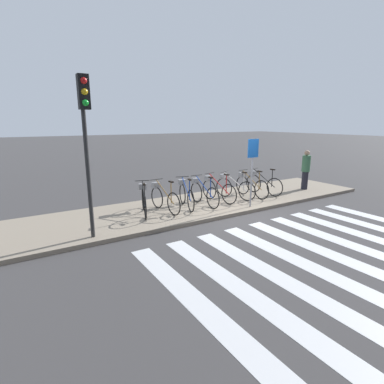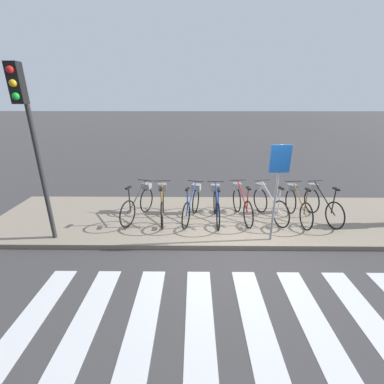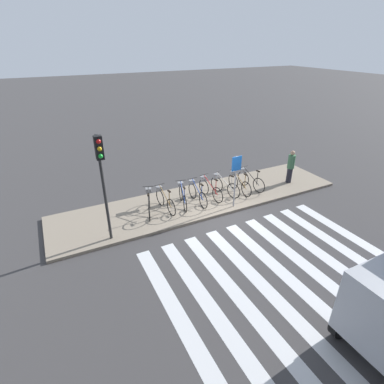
{
  "view_description": "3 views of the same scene",
  "coord_description": "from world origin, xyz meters",
  "px_view_note": "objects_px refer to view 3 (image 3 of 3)",
  "views": [
    {
      "loc": [
        -6.0,
        -6.97,
        2.95
      ],
      "look_at": [
        -0.81,
        1.39,
        0.62
      ],
      "focal_mm": 28.0,
      "sensor_mm": 36.0,
      "label": 1
    },
    {
      "loc": [
        -0.99,
        -5.09,
        3.34
      ],
      "look_at": [
        -1.05,
        0.74,
        1.16
      ],
      "focal_mm": 24.0,
      "sensor_mm": 36.0,
      "label": 2
    },
    {
      "loc": [
        -5.76,
        -8.88,
        6.51
      ],
      "look_at": [
        -0.99,
        0.61,
        1.09
      ],
      "focal_mm": 28.0,
      "sensor_mm": 36.0,
      "label": 3
    }
  ],
  "objects_px": {
    "parked_bicycle_3": "(197,193)",
    "sign_post": "(236,173)",
    "parked_bicycle_1": "(164,199)",
    "parked_bicycle_0": "(149,202)",
    "parked_bicycle_4": "(209,188)",
    "parked_bicycle_7": "(250,179)",
    "traffic_light": "(102,169)",
    "parked_bicycle_6": "(238,182)",
    "parked_bicycle_2": "(182,195)",
    "parked_bicycle_5": "(224,185)",
    "pedestrian": "(291,166)"
  },
  "relations": [
    {
      "from": "parked_bicycle_6",
      "to": "parked_bicycle_4",
      "type": "bearing_deg",
      "value": 176.59
    },
    {
      "from": "sign_post",
      "to": "parked_bicycle_3",
      "type": "bearing_deg",
      "value": 138.9
    },
    {
      "from": "parked_bicycle_5",
      "to": "traffic_light",
      "type": "relative_size",
      "value": 0.43
    },
    {
      "from": "parked_bicycle_2",
      "to": "pedestrian",
      "type": "bearing_deg",
      "value": -2.84
    },
    {
      "from": "parked_bicycle_0",
      "to": "traffic_light",
      "type": "bearing_deg",
      "value": -146.41
    },
    {
      "from": "parked_bicycle_4",
      "to": "parked_bicycle_5",
      "type": "distance_m",
      "value": 0.75
    },
    {
      "from": "parked_bicycle_2",
      "to": "pedestrian",
      "type": "relative_size",
      "value": 1.01
    },
    {
      "from": "pedestrian",
      "to": "traffic_light",
      "type": "xyz_separation_m",
      "value": [
        -9.06,
        -0.88,
        1.88
      ]
    },
    {
      "from": "parked_bicycle_5",
      "to": "parked_bicycle_6",
      "type": "height_order",
      "value": "same"
    },
    {
      "from": "parked_bicycle_2",
      "to": "parked_bicycle_5",
      "type": "bearing_deg",
      "value": 2.64
    },
    {
      "from": "parked_bicycle_1",
      "to": "parked_bicycle_5",
      "type": "bearing_deg",
      "value": 1.7
    },
    {
      "from": "parked_bicycle_5",
      "to": "parked_bicycle_7",
      "type": "relative_size",
      "value": 0.97
    },
    {
      "from": "parked_bicycle_1",
      "to": "sign_post",
      "type": "distance_m",
      "value": 3.14
    },
    {
      "from": "parked_bicycle_4",
      "to": "traffic_light",
      "type": "bearing_deg",
      "value": -165.09
    },
    {
      "from": "parked_bicycle_0",
      "to": "pedestrian",
      "type": "relative_size",
      "value": 0.99
    },
    {
      "from": "parked_bicycle_4",
      "to": "sign_post",
      "type": "distance_m",
      "value": 1.71
    },
    {
      "from": "traffic_light",
      "to": "parked_bicycle_6",
      "type": "bearing_deg",
      "value": 10.6
    },
    {
      "from": "parked_bicycle_0",
      "to": "parked_bicycle_4",
      "type": "xyz_separation_m",
      "value": [
        2.85,
        0.02,
        0.0
      ]
    },
    {
      "from": "parked_bicycle_0",
      "to": "traffic_light",
      "type": "relative_size",
      "value": 0.43
    },
    {
      "from": "parked_bicycle_3",
      "to": "sign_post",
      "type": "distance_m",
      "value": 1.96
    },
    {
      "from": "parked_bicycle_5",
      "to": "pedestrian",
      "type": "height_order",
      "value": "pedestrian"
    },
    {
      "from": "parked_bicycle_3",
      "to": "traffic_light",
      "type": "distance_m",
      "value": 4.74
    },
    {
      "from": "parked_bicycle_2",
      "to": "parked_bicycle_7",
      "type": "distance_m",
      "value": 3.56
    },
    {
      "from": "traffic_light",
      "to": "sign_post",
      "type": "distance_m",
      "value": 5.36
    },
    {
      "from": "parked_bicycle_0",
      "to": "parked_bicycle_6",
      "type": "relative_size",
      "value": 0.95
    },
    {
      "from": "parked_bicycle_7",
      "to": "traffic_light",
      "type": "bearing_deg",
      "value": -169.99
    },
    {
      "from": "parked_bicycle_5",
      "to": "parked_bicycle_6",
      "type": "xyz_separation_m",
      "value": [
        0.76,
        -0.1,
        0.0
      ]
    },
    {
      "from": "parked_bicycle_6",
      "to": "traffic_light",
      "type": "xyz_separation_m",
      "value": [
        -6.22,
        -1.16,
        2.29
      ]
    },
    {
      "from": "parked_bicycle_1",
      "to": "parked_bicycle_6",
      "type": "bearing_deg",
      "value": -0.12
    },
    {
      "from": "parked_bicycle_4",
      "to": "parked_bicycle_7",
      "type": "height_order",
      "value": "same"
    },
    {
      "from": "pedestrian",
      "to": "parked_bicycle_6",
      "type": "bearing_deg",
      "value": 174.25
    },
    {
      "from": "parked_bicycle_7",
      "to": "parked_bicycle_0",
      "type": "bearing_deg",
      "value": 179.81
    },
    {
      "from": "parked_bicycle_5",
      "to": "parked_bicycle_6",
      "type": "distance_m",
      "value": 0.76
    },
    {
      "from": "parked_bicycle_0",
      "to": "parked_bicycle_4",
      "type": "bearing_deg",
      "value": 0.38
    },
    {
      "from": "parked_bicycle_5",
      "to": "sign_post",
      "type": "bearing_deg",
      "value": -100.8
    },
    {
      "from": "parked_bicycle_1",
      "to": "parked_bicycle_6",
      "type": "height_order",
      "value": "same"
    },
    {
      "from": "parked_bicycle_1",
      "to": "parked_bicycle_5",
      "type": "distance_m",
      "value": 2.95
    },
    {
      "from": "parked_bicycle_1",
      "to": "parked_bicycle_3",
      "type": "bearing_deg",
      "value": -2.02
    },
    {
      "from": "parked_bicycle_2",
      "to": "parked_bicycle_4",
      "type": "bearing_deg",
      "value": 3.84
    },
    {
      "from": "sign_post",
      "to": "parked_bicycle_0",
      "type": "bearing_deg",
      "value": 160.57
    },
    {
      "from": "parked_bicycle_2",
      "to": "parked_bicycle_6",
      "type": "bearing_deg",
      "value": 0.05
    },
    {
      "from": "parked_bicycle_0",
      "to": "sign_post",
      "type": "xyz_separation_m",
      "value": [
        3.37,
        -1.19,
        1.09
      ]
    },
    {
      "from": "parked_bicycle_3",
      "to": "sign_post",
      "type": "relative_size",
      "value": 0.76
    },
    {
      "from": "parked_bicycle_5",
      "to": "parked_bicycle_7",
      "type": "xyz_separation_m",
      "value": [
        1.44,
        -0.04,
        0.0
      ]
    },
    {
      "from": "parked_bicycle_3",
      "to": "parked_bicycle_1",
      "type": "bearing_deg",
      "value": 177.98
    },
    {
      "from": "parked_bicycle_3",
      "to": "parked_bicycle_7",
      "type": "distance_m",
      "value": 2.9
    },
    {
      "from": "traffic_light",
      "to": "parked_bicycle_5",
      "type": "bearing_deg",
      "value": 12.99
    },
    {
      "from": "parked_bicycle_1",
      "to": "traffic_light",
      "type": "height_order",
      "value": "traffic_light"
    },
    {
      "from": "parked_bicycle_6",
      "to": "parked_bicycle_7",
      "type": "bearing_deg",
      "value": 4.55
    },
    {
      "from": "parked_bicycle_3",
      "to": "traffic_light",
      "type": "bearing_deg",
      "value": -164.36
    }
  ]
}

